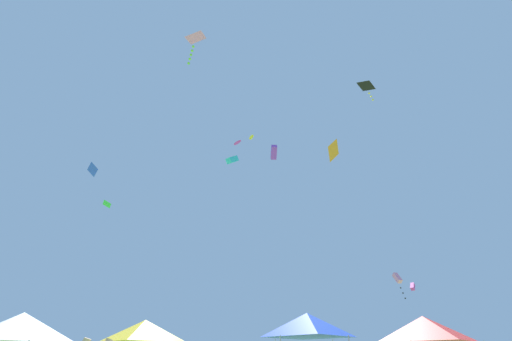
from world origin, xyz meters
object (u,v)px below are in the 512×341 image
(canopy_tent_yellow, at_px, (144,331))
(kite_magenta_box, at_px, (413,287))
(kite_cyan_box, at_px, (232,160))
(kite_purple_box, at_px, (274,152))
(kite_pink_box, at_px, (398,279))
(kite_blue_diamond, at_px, (93,170))
(kite_black_diamond, at_px, (367,86))
(kite_magenta_delta, at_px, (237,142))
(kite_green_diamond, at_px, (107,204))
(kite_pink_diamond, at_px, (194,38))
(kite_orange_diamond, at_px, (332,151))
(canopy_tent_blue, at_px, (308,325))
(canopy_tent_white, at_px, (19,327))
(kite_yellow_delta, at_px, (251,137))
(canopy_tent_red, at_px, (425,329))

(canopy_tent_yellow, relative_size, kite_magenta_box, 5.18)
(kite_magenta_box, bearing_deg, kite_cyan_box, -155.63)
(kite_purple_box, relative_size, kite_magenta_box, 1.95)
(canopy_tent_yellow, height_order, kite_magenta_box, kite_magenta_box)
(kite_pink_box, xyz_separation_m, kite_blue_diamond, (-29.98, -7.67, 8.10))
(kite_black_diamond, bearing_deg, kite_cyan_box, 150.49)
(kite_magenta_delta, height_order, kite_green_diamond, kite_magenta_delta)
(kite_pink_box, relative_size, kite_pink_diamond, 0.87)
(kite_cyan_box, distance_m, kite_black_diamond, 10.43)
(kite_purple_box, xyz_separation_m, kite_magenta_box, (10.90, 2.85, -10.87))
(kite_orange_diamond, distance_m, kite_blue_diamond, 23.65)
(canopy_tent_blue, relative_size, kite_blue_diamond, 4.37)
(canopy_tent_yellow, xyz_separation_m, kite_green_diamond, (-4.06, 0.44, 7.66))
(kite_purple_box, distance_m, kite_green_diamond, 14.02)
(canopy_tent_white, distance_m, kite_yellow_delta, 25.52)
(canopy_tent_blue, bearing_deg, kite_pink_box, 50.36)
(kite_pink_diamond, bearing_deg, canopy_tent_red, 3.29)
(kite_pink_box, bearing_deg, kite_purple_box, -142.98)
(kite_purple_box, relative_size, kite_green_diamond, 2.01)
(kite_orange_diamond, bearing_deg, kite_cyan_box, 127.12)
(kite_blue_diamond, bearing_deg, kite_purple_box, -7.55)
(kite_magenta_delta, bearing_deg, canopy_tent_blue, -72.55)
(canopy_tent_white, xyz_separation_m, kite_orange_diamond, (11.98, -0.30, 7.50))
(canopy_tent_red, distance_m, kite_magenta_box, 12.90)
(kite_green_diamond, bearing_deg, kite_magenta_delta, 62.13)
(canopy_tent_red, height_order, kite_magenta_box, kite_magenta_box)
(kite_black_diamond, bearing_deg, kite_magenta_delta, 115.32)
(canopy_tent_red, bearing_deg, canopy_tent_yellow, 162.08)
(canopy_tent_white, distance_m, kite_black_diamond, 21.01)
(canopy_tent_white, bearing_deg, canopy_tent_yellow, 68.95)
(canopy_tent_red, relative_size, kite_orange_diamond, 4.02)
(kite_purple_box, xyz_separation_m, kite_green_diamond, (-11.73, -3.50, -6.83))
(canopy_tent_yellow, height_order, kite_orange_diamond, kite_orange_diamond)
(canopy_tent_white, distance_m, canopy_tent_red, 15.66)
(canopy_tent_yellow, relative_size, canopy_tent_blue, 0.93)
(kite_black_diamond, bearing_deg, kite_yellow_delta, 120.68)
(canopy_tent_red, height_order, kite_green_diamond, kite_green_diamond)
(canopy_tent_white, height_order, canopy_tent_red, canopy_tent_red)
(canopy_tent_red, relative_size, kite_pink_diamond, 1.11)
(canopy_tent_white, xyz_separation_m, canopy_tent_red, (15.52, 2.13, 0.11))
(canopy_tent_blue, bearing_deg, kite_magenta_box, 37.43)
(canopy_tent_white, xyz_separation_m, kite_pink_box, (23.25, 20.19, 6.08))
(kite_orange_diamond, bearing_deg, canopy_tent_white, 178.56)
(kite_cyan_box, distance_m, kite_orange_diamond, 9.63)
(canopy_tent_yellow, relative_size, kite_black_diamond, 1.98)
(canopy_tent_white, distance_m, kite_cyan_box, 14.93)
(kite_green_diamond, bearing_deg, kite_black_diamond, -16.65)
(canopy_tent_blue, height_order, kite_yellow_delta, kite_yellow_delta)
(canopy_tent_blue, height_order, kite_magenta_delta, kite_magenta_delta)
(kite_magenta_delta, xyz_separation_m, kite_pink_diamond, (-2.15, -20.01, -5.87))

